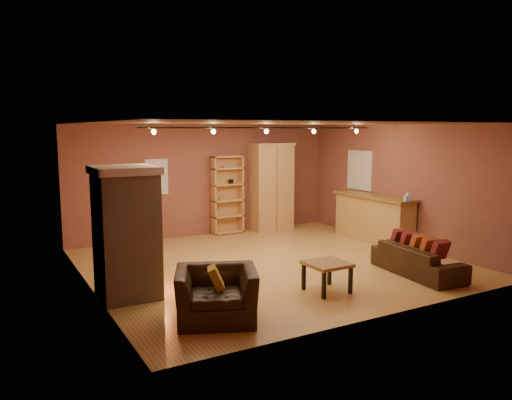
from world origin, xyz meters
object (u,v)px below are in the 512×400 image
fireplace (127,233)px  armchair (216,286)px  loveseat (418,254)px  bookcase (226,194)px  armoire (271,187)px  coffee_table (327,267)px  bar_counter (373,218)px

fireplace → armchair: bearing=-62.6°
fireplace → loveseat: 5.27m
loveseat → bookcase: bearing=22.2°
fireplace → armoire: bearing=36.5°
armoire → loveseat: 5.01m
coffee_table → armchair: bearing=-173.7°
armoire → bookcase: bearing=171.4°
bookcase → bar_counter: 3.76m
armoire → bar_counter: armoire is taller
armoire → loveseat: armoire is taller
fireplace → loveseat: (5.04, -1.39, -0.67)m
fireplace → bookcase: size_ratio=1.05×
armoire → coffee_table: size_ratio=3.46×
bookcase → loveseat: bearing=-74.0°
bar_counter → fireplace: bearing=-169.6°
coffee_table → bookcase: bearing=83.2°
fireplace → armchair: (0.82, -1.59, -0.56)m
loveseat → armchair: size_ratio=1.46×
armchair → armoire: bearing=75.2°
loveseat → armchair: (-4.21, -0.20, 0.11)m
armoire → fireplace: bearing=-143.5°
coffee_table → fireplace: bearing=155.4°
bookcase → armchair: 6.02m
armoire → bar_counter: 2.87m
bookcase → armchair: bearing=-117.2°
bookcase → armchair: (-2.74, -5.33, -0.53)m
bar_counter → coffee_table: bearing=-142.7°
bar_counter → coffee_table: (-3.28, -2.50, -0.14)m
bookcase → loveseat: (1.47, -5.13, -0.64)m
loveseat → armoire: bearing=8.9°
loveseat → bar_counter: bearing=-19.2°
bookcase → bar_counter: (2.68, -2.59, -0.45)m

